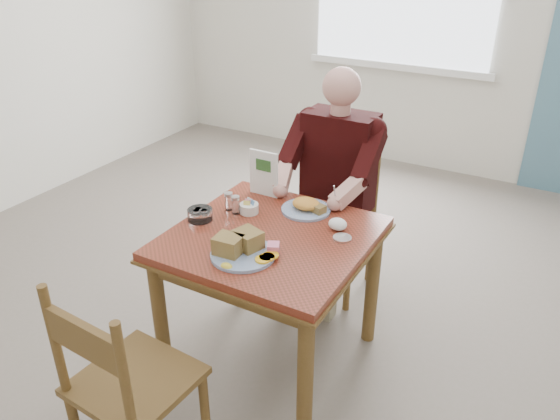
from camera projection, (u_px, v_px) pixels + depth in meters
The scene contains 15 objects.
floor at pixel (272, 356), 2.91m from camera, with size 6.00×6.00×0.00m, color #6D6558.
wall_back at pixel (450, 13), 4.60m from camera, with size 5.50×5.50×0.00m, color beige.
lemon_wedge at pixel (226, 266), 2.29m from camera, with size 0.06×0.04×0.03m, color yellow.
napkin at pixel (338, 224), 2.59m from camera, with size 0.09×0.07×0.06m, color white.
metal_dish at pixel (342, 238), 2.52m from camera, with size 0.09×0.09×0.01m, color silver.
table at pixel (271, 254), 2.62m from camera, with size 0.92×0.92×0.75m.
chair_far at pixel (337, 216), 3.31m from camera, with size 0.42×0.42×0.95m.
chair_near at pixel (126, 386), 2.08m from camera, with size 0.45×0.45×0.95m.
diner at pixel (334, 171), 3.09m from camera, with size 0.53×0.56×1.39m.
near_plate at pixel (242, 247), 2.39m from camera, with size 0.32×0.31×0.10m.
far_plate at pixel (307, 207), 2.77m from camera, with size 0.32×0.32×0.07m.
caddy at pixel (249, 208), 2.75m from camera, with size 0.12×0.12×0.07m.
shakers at pixel (232, 203), 2.75m from camera, with size 0.11×0.07×0.10m.
creamer at pixel (200, 214), 2.68m from camera, with size 0.16×0.16×0.06m.
menu at pixel (264, 173), 2.89m from camera, with size 0.17×0.02×0.25m.
Camera 1 is at (1.13, -1.92, 2.02)m, focal length 35.00 mm.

